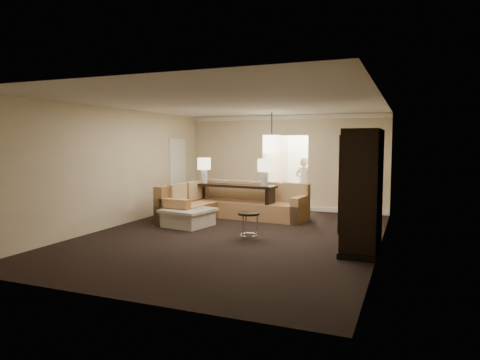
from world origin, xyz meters
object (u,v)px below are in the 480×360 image
at_px(drink_table, 249,220).
at_px(person, 304,179).
at_px(sectional_sofa, 229,204).
at_px(console_table, 233,198).
at_px(armoire, 362,193).
at_px(coffee_table, 188,217).

bearing_deg(drink_table, person, 90.09).
xyz_separation_m(sectional_sofa, console_table, (0.08, 0.11, 0.15)).
height_order(drink_table, person, person).
distance_m(armoire, drink_table, 2.33).
relative_size(sectional_sofa, coffee_table, 2.78).
bearing_deg(person, drink_table, 100.44).
bearing_deg(coffee_table, drink_table, -23.94).
relative_size(drink_table, person, 0.33).
height_order(console_table, person, person).
relative_size(sectional_sofa, armoire, 1.51).
bearing_deg(armoire, person, 114.59).
distance_m(sectional_sofa, person, 3.05).
xyz_separation_m(coffee_table, person, (1.85, 4.02, 0.64)).
height_order(coffee_table, armoire, armoire).
bearing_deg(console_table, drink_table, -55.78).
height_order(sectional_sofa, armoire, armoire).
distance_m(sectional_sofa, coffee_table, 1.42).
xyz_separation_m(console_table, person, (1.28, 2.58, 0.33)).
distance_m(sectional_sofa, console_table, 0.21).
xyz_separation_m(console_table, drink_table, (1.29, -2.26, -0.13)).
xyz_separation_m(sectional_sofa, person, (1.36, 2.69, 0.48)).
bearing_deg(console_table, coffee_table, -107.09).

